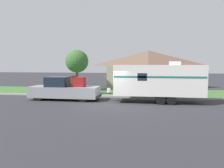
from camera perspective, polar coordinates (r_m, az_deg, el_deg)
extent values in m
plane|color=#2D2D33|center=(16.21, -0.73, -5.48)|extent=(120.00, 120.00, 0.00)
cube|color=#999993|center=(19.85, 1.13, -3.31)|extent=(80.00, 0.30, 0.14)
cube|color=#3D6B33|center=(23.45, 2.37, -2.14)|extent=(80.00, 7.00, 0.03)
cube|color=gray|center=(28.86, 9.37, 1.95)|extent=(9.80, 6.39, 2.83)
pyramid|color=brown|center=(28.83, 9.44, 6.69)|extent=(10.59, 6.90, 1.95)
cube|color=#4C3828|center=(25.73, 9.38, 0.76)|extent=(1.00, 0.06, 2.10)
cylinder|color=black|center=(18.99, -18.70, -2.88)|extent=(0.86, 0.28, 0.86)
cylinder|color=black|center=(20.41, -16.59, -2.27)|extent=(0.86, 0.28, 0.86)
cylinder|color=black|center=(17.53, -7.55, -3.29)|extent=(0.86, 0.28, 0.86)
cylinder|color=black|center=(19.07, -6.16, -2.60)|extent=(0.86, 0.28, 0.86)
cube|color=gray|center=(19.31, -15.50, -1.89)|extent=(3.46, 1.97, 0.90)
cube|color=#19232D|center=(18.98, -13.85, 0.63)|extent=(1.80, 1.81, 0.82)
cube|color=gray|center=(18.30, -7.21, -2.13)|extent=(2.34, 1.97, 0.90)
cube|color=#333333|center=(18.04, -3.45, -3.26)|extent=(0.12, 1.77, 0.20)
cube|color=maroon|center=(18.36, -8.78, 0.54)|extent=(1.07, 0.83, 0.80)
cube|color=black|center=(18.44, -9.82, 2.04)|extent=(0.10, 0.91, 0.08)
cylinder|color=black|center=(16.68, 12.59, -4.05)|extent=(0.72, 0.22, 0.72)
cylinder|color=black|center=(18.61, 12.23, -3.10)|extent=(0.72, 0.22, 0.72)
cylinder|color=black|center=(16.74, 15.29, -4.08)|extent=(0.72, 0.22, 0.72)
cylinder|color=black|center=(18.67, 14.65, -3.12)|extent=(0.72, 0.22, 0.72)
cube|color=silver|center=(17.48, 11.99, 1.03)|extent=(6.82, 2.24, 2.34)
cube|color=#1E6660|center=(16.34, 12.20, 1.77)|extent=(6.69, 0.01, 0.14)
cube|color=#383838|center=(17.85, -1.01, -2.39)|extent=(1.17, 0.12, 0.10)
cylinder|color=silver|center=(17.81, -0.83, -1.66)|extent=(0.28, 0.28, 0.36)
cube|color=silver|center=(17.54, 16.10, 5.23)|extent=(0.80, 0.68, 0.28)
cube|color=#19232D|center=(16.32, 7.89, 1.83)|extent=(0.70, 0.01, 0.56)
cylinder|color=brown|center=(20.83, 15.83, -1.81)|extent=(0.09, 0.09, 1.08)
cube|color=#B2B2B2|center=(20.76, 15.87, -0.03)|extent=(0.48, 0.20, 0.22)
cylinder|color=brown|center=(24.72, -9.08, 0.92)|extent=(0.24, 0.24, 2.39)
sphere|color=#38662D|center=(24.66, -9.15, 5.90)|extent=(2.55, 2.55, 2.55)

